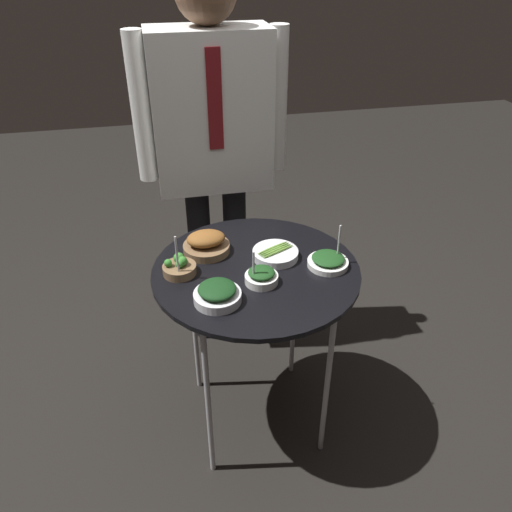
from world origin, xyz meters
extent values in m
plane|color=black|center=(0.00, 0.00, 0.00)|extent=(8.00, 8.00, 0.00)
cylinder|color=black|center=(0.00, 0.00, 0.74)|extent=(0.71, 0.71, 0.02)
cylinder|color=#B7B7BC|center=(0.21, -0.21, 0.37)|extent=(0.02, 0.02, 0.73)
cylinder|color=#B7B7BC|center=(-0.21, -0.21, 0.37)|extent=(0.02, 0.02, 0.73)
cylinder|color=#B7B7BC|center=(0.21, 0.21, 0.37)|extent=(0.02, 0.02, 0.73)
cylinder|color=#B7B7BC|center=(-0.21, 0.21, 0.37)|extent=(0.02, 0.02, 0.73)
cylinder|color=white|center=(0.00, -0.08, 0.76)|extent=(0.11, 0.11, 0.03)
ellipsoid|color=#194219|center=(0.00, -0.08, 0.79)|extent=(0.09, 0.09, 0.02)
cylinder|color=silver|center=(-0.03, -0.10, 0.81)|extent=(0.01, 0.01, 0.13)
cylinder|color=white|center=(0.25, -0.04, 0.76)|extent=(0.14, 0.14, 0.02)
ellipsoid|color=#194219|center=(0.25, -0.04, 0.78)|extent=(0.11, 0.11, 0.02)
cylinder|color=silver|center=(0.28, -0.03, 0.82)|extent=(0.01, 0.01, 0.15)
cylinder|color=silver|center=(0.08, 0.05, 0.76)|extent=(0.16, 0.16, 0.03)
ellipsoid|color=olive|center=(0.09, 0.04, 0.78)|extent=(0.13, 0.07, 0.01)
ellipsoid|color=olive|center=(0.08, 0.05, 0.78)|extent=(0.13, 0.07, 0.01)
ellipsoid|color=olive|center=(0.08, 0.06, 0.78)|extent=(0.13, 0.07, 0.01)
ellipsoid|color=olive|center=(0.07, 0.07, 0.78)|extent=(0.13, 0.07, 0.01)
cylinder|color=brown|center=(-0.26, 0.03, 0.76)|extent=(0.11, 0.11, 0.03)
sphere|color=#387F2D|center=(-0.24, 0.03, 0.80)|extent=(0.03, 0.03, 0.03)
sphere|color=#387F2D|center=(-0.26, 0.04, 0.80)|extent=(0.04, 0.04, 0.04)
sphere|color=#387F2D|center=(-0.29, 0.03, 0.79)|extent=(0.03, 0.03, 0.03)
sphere|color=#387F2D|center=(-0.26, 0.01, 0.79)|extent=(0.03, 0.03, 0.03)
cylinder|color=silver|center=(-0.26, -0.01, 0.83)|extent=(0.01, 0.01, 0.16)
cylinder|color=brown|center=(-0.15, 0.14, 0.76)|extent=(0.17, 0.17, 0.03)
ellipsoid|color=brown|center=(-0.15, 0.14, 0.80)|extent=(0.14, 0.11, 0.05)
cylinder|color=silver|center=(-0.16, -0.15, 0.76)|extent=(0.15, 0.15, 0.03)
ellipsoid|color=#143816|center=(-0.16, -0.15, 0.80)|extent=(0.12, 0.12, 0.03)
cylinder|color=black|center=(-0.14, 0.56, 0.41)|extent=(0.10, 0.10, 0.82)
cylinder|color=black|center=(0.02, 0.56, 0.41)|extent=(0.10, 0.10, 0.82)
cube|color=white|center=(-0.06, 0.56, 1.13)|extent=(0.46, 0.22, 0.61)
cube|color=maroon|center=(-0.06, 0.45, 1.20)|extent=(0.05, 0.01, 0.37)
cylinder|color=white|center=(-0.32, 0.56, 1.15)|extent=(0.08, 0.08, 0.57)
cylinder|color=white|center=(0.21, 0.56, 1.15)|extent=(0.08, 0.08, 0.57)
camera|label=1|loc=(-0.30, -1.38, 1.71)|focal=35.00mm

